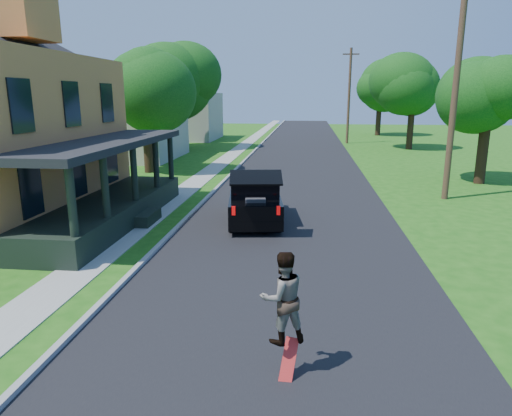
# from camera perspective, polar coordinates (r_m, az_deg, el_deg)

# --- Properties ---
(ground) EXTENTS (140.00, 140.00, 0.00)m
(ground) POSITION_cam_1_polar(r_m,az_deg,el_deg) (11.11, 3.01, -11.16)
(ground) COLOR #1D5611
(ground) RESTS_ON ground
(street) EXTENTS (8.00, 120.00, 0.02)m
(street) POSITION_cam_1_polar(r_m,az_deg,el_deg) (30.42, 5.36, 4.91)
(street) COLOR black
(street) RESTS_ON ground
(curb) EXTENTS (0.15, 120.00, 0.12)m
(curb) POSITION_cam_1_polar(r_m,az_deg,el_deg) (30.76, -2.23, 5.06)
(curb) COLOR gray
(curb) RESTS_ON ground
(sidewalk) EXTENTS (1.30, 120.00, 0.03)m
(sidewalk) POSITION_cam_1_polar(r_m,az_deg,el_deg) (31.03, -5.08, 5.10)
(sidewalk) COLOR gray
(sidewalk) RESTS_ON ground
(front_walk) EXTENTS (6.50, 1.20, 0.03)m
(front_walk) POSITION_cam_1_polar(r_m,az_deg,el_deg) (19.52, -24.82, -1.37)
(front_walk) COLOR gray
(front_walk) RESTS_ON ground
(neighbor_house_mid) EXTENTS (12.78, 12.78, 8.30)m
(neighbor_house_mid) POSITION_cam_1_polar(r_m,az_deg,el_deg) (36.84, -16.36, 12.52)
(neighbor_house_mid) COLOR #A49D91
(neighbor_house_mid) RESTS_ON ground
(neighbor_house_far) EXTENTS (12.78, 12.78, 8.30)m
(neighbor_house_far) POSITION_cam_1_polar(r_m,az_deg,el_deg) (51.99, -9.47, 13.11)
(neighbor_house_far) COLOR #A49D91
(neighbor_house_far) RESTS_ON ground
(black_suv) EXTENTS (2.46, 5.07, 2.27)m
(black_suv) POSITION_cam_1_polar(r_m,az_deg,el_deg) (17.39, -0.17, 1.15)
(black_suv) COLOR black
(black_suv) RESTS_ON ground
(skateboarder) EXTENTS (0.97, 0.88, 1.62)m
(skateboarder) POSITION_cam_1_polar(r_m,az_deg,el_deg) (7.78, 3.35, -11.10)
(skateboarder) COLOR black
(skateboarder) RESTS_ON ground
(skateboard) EXTENTS (0.35, 0.48, 0.78)m
(skateboard) POSITION_cam_1_polar(r_m,az_deg,el_deg) (8.22, 4.05, -18.92)
(skateboard) COLOR #B8120F
(skateboard) RESTS_ON ground
(tree_left_mid) EXTENTS (5.20, 4.98, 7.86)m
(tree_left_mid) POSITION_cam_1_polar(r_m,az_deg,el_deg) (29.35, -13.78, 14.38)
(tree_left_mid) COLOR black
(tree_left_mid) RESTS_ON ground
(tree_left_far) EXTENTS (8.61, 8.42, 10.43)m
(tree_left_far) POSITION_cam_1_polar(r_m,az_deg,el_deg) (42.02, -9.99, 16.36)
(tree_left_far) COLOR black
(tree_left_far) RESTS_ON ground
(tree_right_near) EXTENTS (5.52, 5.85, 7.42)m
(tree_right_near) POSITION_cam_1_polar(r_m,az_deg,el_deg) (27.68, 27.13, 13.13)
(tree_right_near) COLOR black
(tree_right_near) RESTS_ON ground
(tree_right_mid) EXTENTS (6.59, 6.35, 8.81)m
(tree_right_mid) POSITION_cam_1_polar(r_m,az_deg,el_deg) (43.52, 19.08, 14.56)
(tree_right_mid) COLOR black
(tree_right_mid) RESTS_ON ground
(tree_right_far) EXTENTS (7.11, 7.18, 9.16)m
(tree_right_far) POSITION_cam_1_polar(r_m,az_deg,el_deg) (58.23, 15.25, 14.41)
(tree_right_far) COLOR black
(tree_right_far) RESTS_ON ground
(utility_pole_near) EXTENTS (1.76, 0.39, 11.01)m
(utility_pole_near) POSITION_cam_1_polar(r_m,az_deg,el_deg) (22.68, 23.84, 15.18)
(utility_pole_near) COLOR #412D1E
(utility_pole_near) RESTS_ON ground
(utility_pole_far) EXTENTS (1.62, 0.28, 9.24)m
(utility_pole_far) POSITION_cam_1_polar(r_m,az_deg,el_deg) (47.55, 11.56, 13.66)
(utility_pole_far) COLOR #412D1E
(utility_pole_far) RESTS_ON ground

